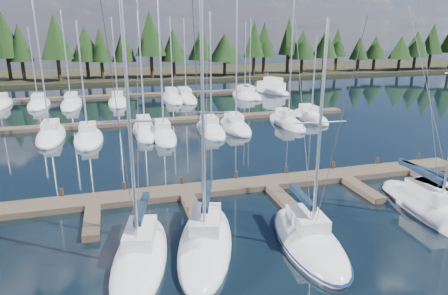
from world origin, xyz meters
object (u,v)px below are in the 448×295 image
object	(u,v)px
front_sailboat_3	(206,242)
front_sailboat_6	(444,208)
motor_yacht_right	(271,90)
front_sailboat_4	(309,240)
main_dock	(187,195)
front_sailboat_5	(433,210)
front_sailboat_2	(141,257)

from	to	relation	value
front_sailboat_3	front_sailboat_6	size ratio (longest dim) A/B	1.01
motor_yacht_right	front_sailboat_3	bearing A→B (deg)	-115.80
front_sailboat_4	front_sailboat_6	distance (m)	10.06
main_dock	front_sailboat_6	world-z (taller)	front_sailboat_6
front_sailboat_3	front_sailboat_6	world-z (taller)	front_sailboat_3
main_dock	front_sailboat_5	size ratio (longest dim) A/B	2.79
main_dock	front_sailboat_2	distance (m)	7.80
main_dock	front_sailboat_2	bearing A→B (deg)	-117.15
front_sailboat_6	motor_yacht_right	distance (m)	46.96
front_sailboat_6	front_sailboat_3	bearing A→B (deg)	-179.91
front_sailboat_2	front_sailboat_3	size ratio (longest dim) A/B	0.98
main_dock	motor_yacht_right	distance (m)	45.78
front_sailboat_4	front_sailboat_2	bearing A→B (deg)	174.89
front_sailboat_3	front_sailboat_2	bearing A→B (deg)	-171.23
front_sailboat_4	front_sailboat_6	bearing A→B (deg)	7.54
front_sailboat_6	motor_yacht_right	world-z (taller)	front_sailboat_6
front_sailboat_4	front_sailboat_5	bearing A→B (deg)	7.56
front_sailboat_3	front_sailboat_5	world-z (taller)	front_sailboat_5
front_sailboat_3	front_sailboat_4	world-z (taller)	front_sailboat_3
main_dock	front_sailboat_5	world-z (taller)	front_sailboat_5
main_dock	front_sailboat_5	xyz separation A→B (m)	(14.12, -6.52, 0.10)
main_dock	front_sailboat_4	world-z (taller)	front_sailboat_4
front_sailboat_2	front_sailboat_5	xyz separation A→B (m)	(17.69, 0.42, 0.01)
front_sailboat_6	motor_yacht_right	xyz separation A→B (m)	(7.19, 46.40, 0.21)
front_sailboat_5	front_sailboat_2	bearing A→B (deg)	-178.63
front_sailboat_3	motor_yacht_right	distance (m)	51.56
main_dock	motor_yacht_right	xyz separation A→B (m)	(22.26, 40.00, 0.29)
front_sailboat_5	motor_yacht_right	size ratio (longest dim) A/B	1.68
front_sailboat_5	motor_yacht_right	distance (m)	47.23
front_sailboat_4	motor_yacht_right	size ratio (longest dim) A/B	1.30
front_sailboat_4	front_sailboat_6	xyz separation A→B (m)	(9.97, 1.32, 0.01)
front_sailboat_5	front_sailboat_6	xyz separation A→B (m)	(0.94, 0.12, -0.02)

